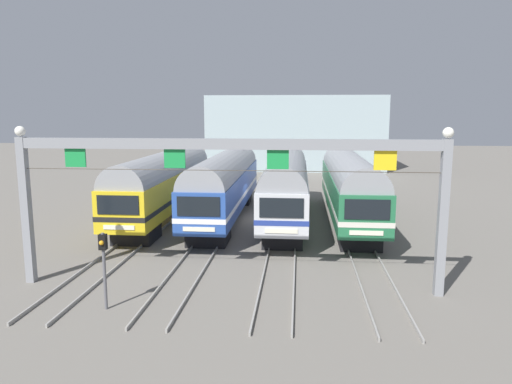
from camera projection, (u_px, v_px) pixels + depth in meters
ground_plane at (256, 220)px, 34.14m from camera, size 160.00×160.00×0.00m
track_bed at (270, 184)px, 50.83m from camera, size 14.51×70.00×0.15m
commuter_train_yellow at (165, 181)px, 34.27m from camera, size 2.88×18.06×4.77m
commuter_train_blue at (225, 182)px, 33.89m from camera, size 2.88×18.06×5.05m
commuter_train_silver at (286, 183)px, 33.50m from camera, size 2.88×18.06×5.05m
commuter_train_green at (349, 184)px, 33.11m from camera, size 2.88×18.06×5.05m
catenary_gantry at (226, 171)px, 20.03m from camera, size 18.25×0.44×6.97m
yard_signal_mast at (104, 256)px, 18.29m from camera, size 0.28×0.35×3.04m
maintenance_building at (295, 133)px, 65.03m from camera, size 23.05×10.00×9.65m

